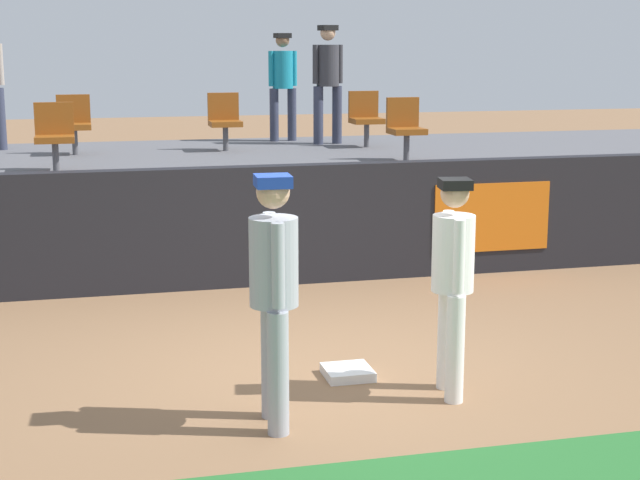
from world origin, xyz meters
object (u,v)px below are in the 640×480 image
Objects in this scene: seat_front_right at (405,125)px; seat_back_center at (225,118)px; player_fielder_home at (453,272)px; spectator_casual at (328,76)px; seat_front_left at (55,133)px; spectator_capped at (283,79)px; seat_back_left at (74,121)px; player_runner_visitor at (274,283)px; first_base at (348,372)px; seat_back_right at (365,116)px.

seat_front_right is 2.83m from seat_back_center.
spectator_casual is at bearing -177.95° from player_fielder_home.
spectator_casual is at bearing 29.82° from seat_front_left.
seat_back_center is 0.49× the size of spectator_capped.
seat_back_left is 2.15m from seat_back_center.
player_runner_visitor is 2.25× the size of seat_front_right.
first_base is 0.23× the size of spectator_capped.
seat_back_left is at bearing 82.87° from seat_front_left.
player_fielder_home is 2.11× the size of seat_front_left.
seat_front_right is 1.00× the size of seat_front_left.
first_base is 5.65m from seat_front_left.
seat_back_left is 0.46× the size of spectator_casual.
spectator_capped reaches higher than seat_front_right.
spectator_casual is (2.44, 8.04, 1.21)m from player_runner_visitor.
spectator_casual is (1.70, 0.54, 0.59)m from seat_back_center.
spectator_capped is (-1.04, 1.17, 0.52)m from seat_back_right.
seat_back_center is (-2.16, -0.00, -0.00)m from seat_back_right.
seat_back_right is 2.16m from seat_back_center.
seat_front_left is 1.00× the size of seat_back_right.
player_fielder_home is at bearing -100.94° from seat_back_right.
spectator_capped reaches higher than seat_back_left.
seat_back_right reaches higher than player_runner_visitor.
spectator_capped is at bearing 82.32° from first_base.
player_runner_visitor is (-0.81, -0.90, 1.05)m from first_base.
seat_back_left is 1.00× the size of seat_front_left.
seat_front_left reaches higher than first_base.
seat_front_left is 2.98m from seat_back_center.
player_runner_visitor reaches higher than first_base.
seat_back_right is (4.31, -0.00, -0.00)m from seat_back_left.
seat_front_right is at bearing -39.44° from seat_back_center.
seat_back_right and seat_back_center have the same top height.
first_base is 7.13m from seat_back_right.
seat_front_right is at bearing 174.22° from player_fielder_home.
first_base is 0.48× the size of seat_front_left.
player_fielder_home is at bearing 79.01° from spectator_capped.
spectator_capped is (1.12, 1.17, 0.52)m from seat_back_center.
seat_front_left is at bearing 117.00° from first_base.
player_runner_visitor is 7.56m from seat_back_center.
seat_front_right is at bearing 66.23° from first_base.
seat_front_right is 1.00× the size of seat_back_center.
spectator_casual is (0.94, 7.74, 1.28)m from player_fielder_home.
seat_back_right reaches higher than player_fielder_home.
seat_back_left and seat_back_center have the same top height.
spectator_casual reaches higher than spectator_capped.
seat_back_left and seat_front_left have the same top height.
seat_back_right reaches higher than first_base.
seat_front_right is (2.93, 5.70, 0.62)m from player_runner_visitor.
seat_back_right is at bearing -0.00° from seat_back_left.
seat_back_center reaches higher than player_runner_visitor.
first_base is at bearing -113.77° from seat_front_right.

